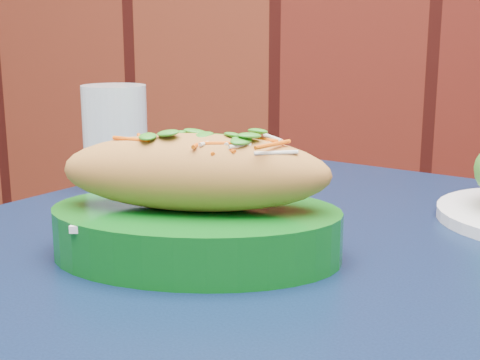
# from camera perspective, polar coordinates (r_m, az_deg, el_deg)

# --- Properties ---
(cafe_table) EXTENTS (1.06, 1.06, 0.75)m
(cafe_table) POSITION_cam_1_polar(r_m,az_deg,el_deg) (0.63, 7.66, -14.46)
(cafe_table) COLOR black
(cafe_table) RESTS_ON ground
(banh_mi_basket) EXTENTS (0.26, 0.18, 0.12)m
(banh_mi_basket) POSITION_cam_1_polar(r_m,az_deg,el_deg) (0.58, -3.83, -2.21)
(banh_mi_basket) COLOR #0A5914
(banh_mi_basket) RESTS_ON cafe_table
(water_glass) EXTENTS (0.08, 0.08, 0.13)m
(water_glass) POSITION_cam_1_polar(r_m,az_deg,el_deg) (0.85, -10.58, 3.61)
(water_glass) COLOR silver
(water_glass) RESTS_ON cafe_table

